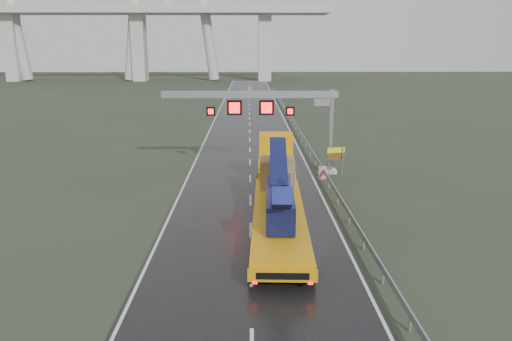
{
  "coord_description": "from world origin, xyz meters",
  "views": [
    {
      "loc": [
        -0.08,
        -24.09,
        10.67
      ],
      "look_at": [
        0.34,
        6.01,
        3.2
      ],
      "focal_mm": 35.0,
      "sensor_mm": 36.0,
      "label": 1
    }
  ],
  "objects_px": {
    "sign_gantry": "(275,109)",
    "heavy_haul_truck": "(278,183)",
    "striped_barrier": "(322,173)",
    "exit_sign_pair": "(336,156)"
  },
  "relations": [
    {
      "from": "striped_barrier",
      "to": "exit_sign_pair",
      "type": "bearing_deg",
      "value": 3.95
    },
    {
      "from": "exit_sign_pair",
      "to": "striped_barrier",
      "type": "xyz_separation_m",
      "value": [
        -1.1,
        -0.16,
        -1.34
      ]
    },
    {
      "from": "heavy_haul_truck",
      "to": "striped_barrier",
      "type": "height_order",
      "value": "heavy_haul_truck"
    },
    {
      "from": "heavy_haul_truck",
      "to": "exit_sign_pair",
      "type": "bearing_deg",
      "value": 59.31
    },
    {
      "from": "heavy_haul_truck",
      "to": "striped_barrier",
      "type": "xyz_separation_m",
      "value": [
        4.19,
        8.05,
        -1.32
      ]
    },
    {
      "from": "exit_sign_pair",
      "to": "sign_gantry",
      "type": "bearing_deg",
      "value": 146.01
    },
    {
      "from": "sign_gantry",
      "to": "heavy_haul_truck",
      "type": "distance_m",
      "value": 10.76
    },
    {
      "from": "sign_gantry",
      "to": "striped_barrier",
      "type": "distance_m",
      "value": 6.72
    },
    {
      "from": "sign_gantry",
      "to": "exit_sign_pair",
      "type": "height_order",
      "value": "sign_gantry"
    },
    {
      "from": "sign_gantry",
      "to": "heavy_haul_truck",
      "type": "relative_size",
      "value": 0.73
    }
  ]
}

